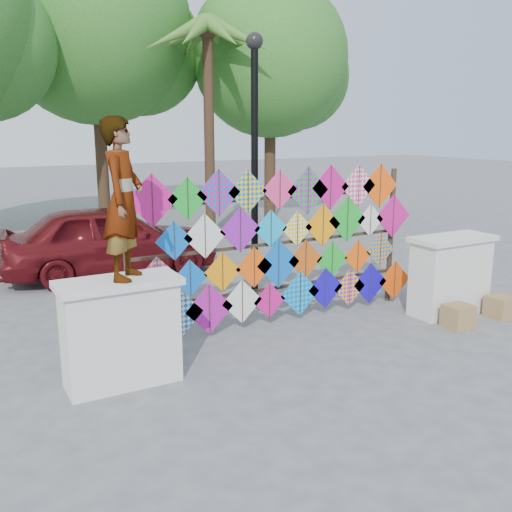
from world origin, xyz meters
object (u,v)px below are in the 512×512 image
object	(u,v)px
vendor_woman	(123,199)
lamppost	(255,144)
kite_rack	(285,245)
sedan	(110,240)

from	to	relation	value
vendor_woman	lamppost	xyz separation A→B (m)	(2.89, 2.20, 0.50)
vendor_woman	lamppost	world-z (taller)	lamppost
kite_rack	vendor_woman	distance (m)	3.02
vendor_woman	sedan	xyz separation A→B (m)	(1.15, 5.14, -1.46)
vendor_woman	lamppost	distance (m)	3.67
kite_rack	lamppost	xyz separation A→B (m)	(0.18, 1.28, 1.47)
kite_rack	lamppost	size ratio (longest dim) A/B	1.11
vendor_woman	sedan	size ratio (longest dim) A/B	0.42
vendor_woman	sedan	distance (m)	5.46
kite_rack	vendor_woman	xyz separation A→B (m)	(-2.71, -0.92, 0.97)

